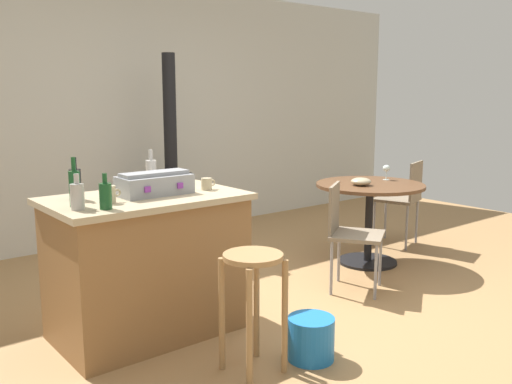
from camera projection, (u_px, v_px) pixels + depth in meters
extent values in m
plane|color=#A37A4C|center=(306.00, 307.00, 4.14)|extent=(8.80, 8.80, 0.00)
cube|color=beige|center=(131.00, 113.00, 5.99)|extent=(8.00, 0.10, 2.70)
cube|color=olive|center=(148.00, 268.00, 3.64)|extent=(1.17, 0.70, 0.88)
cube|color=tan|center=(145.00, 199.00, 3.56)|extent=(1.23, 0.76, 0.04)
cylinder|color=#A37A4C|center=(256.00, 304.00, 3.32)|extent=(0.04, 0.04, 0.66)
cylinder|color=#A37A4C|center=(222.00, 314.00, 3.16)|extent=(0.04, 0.04, 0.66)
cylinder|color=#A37A4C|center=(249.00, 329.00, 2.97)|extent=(0.04, 0.04, 0.66)
cylinder|color=#A37A4C|center=(285.00, 317.00, 3.12)|extent=(0.04, 0.04, 0.66)
cylinder|color=#A37A4C|center=(253.00, 256.00, 3.08)|extent=(0.34, 0.34, 0.03)
cylinder|color=black|center=(367.00, 261.00, 5.23)|extent=(0.54, 0.54, 0.02)
cylinder|color=black|center=(369.00, 225.00, 5.17)|extent=(0.07, 0.07, 0.72)
cylinder|color=brown|center=(370.00, 185.00, 5.10)|extent=(0.98, 0.98, 0.03)
cube|color=#7F705B|center=(397.00, 199.00, 5.79)|extent=(0.51, 0.51, 0.03)
cube|color=#7F705B|center=(416.00, 182.00, 5.65)|extent=(0.35, 0.14, 0.40)
cylinder|color=gray|center=(407.00, 228.00, 5.60)|extent=(0.02, 0.02, 0.46)
cylinder|color=gray|center=(417.00, 221.00, 5.88)|extent=(0.02, 0.02, 0.46)
cylinder|color=gray|center=(385.00, 218.00, 6.06)|extent=(0.02, 0.02, 0.46)
cylinder|color=gray|center=(374.00, 224.00, 5.78)|extent=(0.02, 0.02, 0.46)
cube|color=#7F705B|center=(357.00, 235.00, 4.43)|extent=(0.55, 0.55, 0.03)
cube|color=#7F705B|center=(334.00, 209.00, 4.45)|extent=(0.31, 0.22, 0.40)
cylinder|color=gray|center=(339.00, 256.00, 4.68)|extent=(0.02, 0.02, 0.44)
cylinder|color=gray|center=(331.00, 268.00, 4.36)|extent=(0.02, 0.02, 0.44)
cylinder|color=gray|center=(376.00, 272.00, 4.26)|extent=(0.02, 0.02, 0.44)
cylinder|color=gray|center=(380.00, 260.00, 4.57)|extent=(0.02, 0.02, 0.44)
cylinder|color=black|center=(173.00, 243.00, 5.81)|extent=(0.37, 0.37, 0.06)
cylinder|color=black|center=(172.00, 207.00, 5.74)|extent=(0.44, 0.44, 0.69)
cube|color=#2D2826|center=(184.00, 211.00, 5.57)|extent=(0.20, 0.02, 0.20)
cylinder|color=black|center=(170.00, 114.00, 5.58)|extent=(0.13, 0.13, 1.20)
cube|color=gray|center=(155.00, 185.00, 3.58)|extent=(0.46, 0.23, 0.12)
cube|color=gray|center=(154.00, 173.00, 3.57)|extent=(0.44, 0.14, 0.02)
cube|color=purple|center=(148.00, 189.00, 3.42)|extent=(0.04, 0.01, 0.04)
cube|color=purple|center=(180.00, 186.00, 3.56)|extent=(0.04, 0.01, 0.04)
cylinder|color=#194C23|center=(75.00, 189.00, 3.20)|extent=(0.06, 0.06, 0.21)
cylinder|color=#194C23|center=(73.00, 164.00, 3.17)|extent=(0.02, 0.02, 0.08)
cylinder|color=#B7B2AD|center=(151.00, 174.00, 3.86)|extent=(0.07, 0.07, 0.19)
cylinder|color=#B7B2AD|center=(151.00, 155.00, 3.83)|extent=(0.03, 0.03, 0.07)
cylinder|color=black|center=(75.00, 184.00, 3.42)|extent=(0.07, 0.07, 0.19)
cylinder|color=black|center=(74.00, 163.00, 3.40)|extent=(0.03, 0.03, 0.07)
cylinder|color=#B7B2AD|center=(77.00, 197.00, 3.12)|extent=(0.08, 0.08, 0.15)
cylinder|color=#B7B2AD|center=(76.00, 179.00, 3.10)|extent=(0.03, 0.03, 0.06)
cylinder|color=#194C23|center=(106.00, 196.00, 3.13)|extent=(0.07, 0.07, 0.15)
cylinder|color=#194C23|center=(105.00, 178.00, 3.12)|extent=(0.03, 0.03, 0.06)
cylinder|color=tan|center=(207.00, 184.00, 3.77)|extent=(0.07, 0.07, 0.08)
torus|color=tan|center=(212.00, 183.00, 3.80)|extent=(0.05, 0.01, 0.05)
cylinder|color=tan|center=(174.00, 180.00, 3.90)|extent=(0.08, 0.08, 0.09)
torus|color=tan|center=(181.00, 178.00, 3.93)|extent=(0.05, 0.01, 0.05)
cylinder|color=tan|center=(110.00, 194.00, 3.31)|extent=(0.07, 0.07, 0.10)
torus|color=tan|center=(117.00, 193.00, 3.34)|extent=(0.05, 0.01, 0.05)
cylinder|color=silver|center=(386.00, 180.00, 5.31)|extent=(0.06, 0.06, 0.00)
cylinder|color=silver|center=(386.00, 175.00, 5.31)|extent=(0.01, 0.01, 0.08)
ellipsoid|color=silver|center=(386.00, 168.00, 5.29)|extent=(0.07, 0.07, 0.06)
ellipsoid|color=tan|center=(361.00, 182.00, 4.99)|extent=(0.18, 0.18, 0.07)
cylinder|color=blue|center=(311.00, 338.00, 3.31)|extent=(0.28, 0.28, 0.26)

